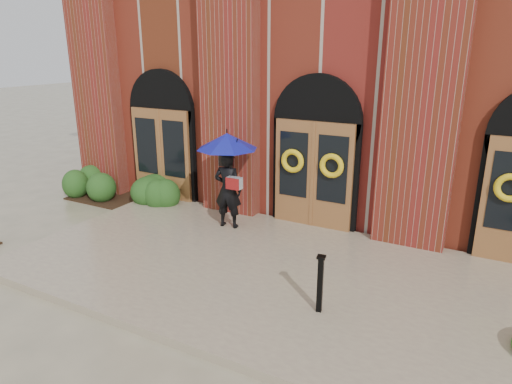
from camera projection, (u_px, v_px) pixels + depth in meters
The scene contains 6 objects.
ground at pixel (258, 278), 8.79m from camera, with size 90.00×90.00×0.00m, color tan.
landing at pixel (262, 271), 8.89m from camera, with size 10.00×5.30×0.15m, color tan.
church_building at pixel (383, 71), 15.09m from camera, with size 16.20×12.53×7.00m.
man_with_umbrella at pixel (228, 162), 10.44m from camera, with size 1.60×1.60×2.25m.
metal_post at pixel (320, 283), 7.25m from camera, with size 0.15×0.15×0.98m.
hedge_wall_left at pixel (124, 188), 13.02m from camera, with size 3.10×1.24×0.80m, color #204617.
Camera 1 is at (3.70, -6.95, 4.24)m, focal length 32.00 mm.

